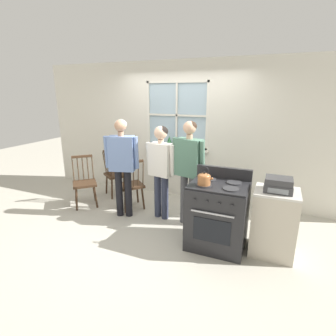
{
  "coord_description": "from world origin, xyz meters",
  "views": [
    {
      "loc": [
        1.73,
        -3.5,
        2.11
      ],
      "look_at": [
        0.25,
        0.01,
        1.0
      ],
      "focal_mm": 28.0,
      "sensor_mm": 36.0,
      "label": 1
    }
  ],
  "objects_px": {
    "person_adult_right": "(189,164)",
    "stove": "(217,215)",
    "chair_by_window": "(115,175)",
    "chair_near_wall": "(131,186)",
    "person_elderly_left": "(122,160)",
    "kettle": "(204,178)",
    "potted_plant": "(169,144)",
    "chair_center_cluster": "(85,183)",
    "stereo": "(278,185)",
    "side_counter": "(274,223)",
    "person_teen_center": "(161,163)"
  },
  "relations": [
    {
      "from": "chair_by_window",
      "to": "stove",
      "type": "height_order",
      "value": "stove"
    },
    {
      "from": "chair_by_window",
      "to": "chair_near_wall",
      "type": "bearing_deg",
      "value": -177.4
    },
    {
      "from": "person_elderly_left",
      "to": "stereo",
      "type": "height_order",
      "value": "person_elderly_left"
    },
    {
      "from": "chair_by_window",
      "to": "stove",
      "type": "bearing_deg",
      "value": -167.73
    },
    {
      "from": "chair_by_window",
      "to": "potted_plant",
      "type": "relative_size",
      "value": 3.71
    },
    {
      "from": "person_elderly_left",
      "to": "side_counter",
      "type": "height_order",
      "value": "person_elderly_left"
    },
    {
      "from": "chair_center_cluster",
      "to": "person_adult_right",
      "type": "height_order",
      "value": "person_adult_right"
    },
    {
      "from": "potted_plant",
      "to": "stereo",
      "type": "bearing_deg",
      "value": -34.13
    },
    {
      "from": "potted_plant",
      "to": "chair_by_window",
      "type": "bearing_deg",
      "value": -156.66
    },
    {
      "from": "person_adult_right",
      "to": "stereo",
      "type": "height_order",
      "value": "person_adult_right"
    },
    {
      "from": "chair_near_wall",
      "to": "person_elderly_left",
      "type": "xyz_separation_m",
      "value": [
        0.04,
        -0.32,
        0.58
      ]
    },
    {
      "from": "kettle",
      "to": "stereo",
      "type": "distance_m",
      "value": 0.93
    },
    {
      "from": "person_adult_right",
      "to": "stereo",
      "type": "distance_m",
      "value": 1.36
    },
    {
      "from": "person_elderly_left",
      "to": "side_counter",
      "type": "relative_size",
      "value": 1.87
    },
    {
      "from": "potted_plant",
      "to": "stereo",
      "type": "relative_size",
      "value": 0.76
    },
    {
      "from": "person_teen_center",
      "to": "potted_plant",
      "type": "bearing_deg",
      "value": 116.33
    },
    {
      "from": "person_elderly_left",
      "to": "stereo",
      "type": "bearing_deg",
      "value": -21.29
    },
    {
      "from": "chair_near_wall",
      "to": "stove",
      "type": "relative_size",
      "value": 0.88
    },
    {
      "from": "kettle",
      "to": "side_counter",
      "type": "height_order",
      "value": "kettle"
    },
    {
      "from": "person_adult_right",
      "to": "potted_plant",
      "type": "relative_size",
      "value": 6.56
    },
    {
      "from": "stove",
      "to": "chair_by_window",
      "type": "bearing_deg",
      "value": 156.17
    },
    {
      "from": "chair_by_window",
      "to": "potted_plant",
      "type": "height_order",
      "value": "potted_plant"
    },
    {
      "from": "person_teen_center",
      "to": "kettle",
      "type": "relative_size",
      "value": 6.44
    },
    {
      "from": "chair_near_wall",
      "to": "side_counter",
      "type": "xyz_separation_m",
      "value": [
        2.47,
        -0.51,
        0.01
      ]
    },
    {
      "from": "kettle",
      "to": "person_elderly_left",
      "type": "bearing_deg",
      "value": 164.12
    },
    {
      "from": "kettle",
      "to": "chair_by_window",
      "type": "bearing_deg",
      "value": 151.82
    },
    {
      "from": "stove",
      "to": "kettle",
      "type": "xyz_separation_m",
      "value": [
        -0.18,
        -0.13,
        0.55
      ]
    },
    {
      "from": "kettle",
      "to": "stove",
      "type": "bearing_deg",
      "value": 36.84
    },
    {
      "from": "person_adult_right",
      "to": "chair_by_window",
      "type": "bearing_deg",
      "value": 176.16
    },
    {
      "from": "potted_plant",
      "to": "chair_near_wall",
      "type": "bearing_deg",
      "value": -113.82
    },
    {
      "from": "side_counter",
      "to": "stereo",
      "type": "relative_size",
      "value": 2.65
    },
    {
      "from": "person_adult_right",
      "to": "side_counter",
      "type": "distance_m",
      "value": 1.48
    },
    {
      "from": "person_adult_right",
      "to": "stove",
      "type": "bearing_deg",
      "value": -24.07
    },
    {
      "from": "chair_near_wall",
      "to": "chair_by_window",
      "type": "bearing_deg",
      "value": -82.1
    },
    {
      "from": "person_teen_center",
      "to": "potted_plant",
      "type": "xyz_separation_m",
      "value": [
        -0.28,
        1.01,
        0.13
      ]
    },
    {
      "from": "stove",
      "to": "kettle",
      "type": "bearing_deg",
      "value": -143.16
    },
    {
      "from": "chair_center_cluster",
      "to": "potted_plant",
      "type": "relative_size",
      "value": 3.71
    },
    {
      "from": "person_teen_center",
      "to": "kettle",
      "type": "bearing_deg",
      "value": -23.84
    },
    {
      "from": "kettle",
      "to": "person_adult_right",
      "type": "bearing_deg",
      "value": 124.6
    },
    {
      "from": "person_teen_center",
      "to": "side_counter",
      "type": "bearing_deg",
      "value": -0.98
    },
    {
      "from": "person_teen_center",
      "to": "chair_center_cluster",
      "type": "bearing_deg",
      "value": -165.28
    },
    {
      "from": "chair_center_cluster",
      "to": "kettle",
      "type": "height_order",
      "value": "kettle"
    },
    {
      "from": "person_elderly_left",
      "to": "person_teen_center",
      "type": "distance_m",
      "value": 0.66
    },
    {
      "from": "chair_near_wall",
      "to": "potted_plant",
      "type": "height_order",
      "value": "potted_plant"
    },
    {
      "from": "person_adult_right",
      "to": "kettle",
      "type": "height_order",
      "value": "person_adult_right"
    },
    {
      "from": "chair_by_window",
      "to": "side_counter",
      "type": "relative_size",
      "value": 1.06
    },
    {
      "from": "chair_center_cluster",
      "to": "stereo",
      "type": "bearing_deg",
      "value": -48.39
    },
    {
      "from": "person_elderly_left",
      "to": "person_adult_right",
      "type": "distance_m",
      "value": 1.13
    },
    {
      "from": "potted_plant",
      "to": "stereo",
      "type": "xyz_separation_m",
      "value": [
        2.08,
        -1.41,
        -0.12
      ]
    },
    {
      "from": "chair_by_window",
      "to": "stereo",
      "type": "xyz_separation_m",
      "value": [
        3.12,
        -0.96,
        0.54
      ]
    }
  ]
}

